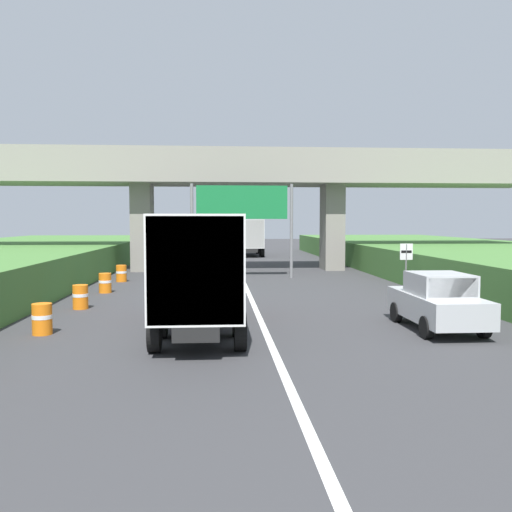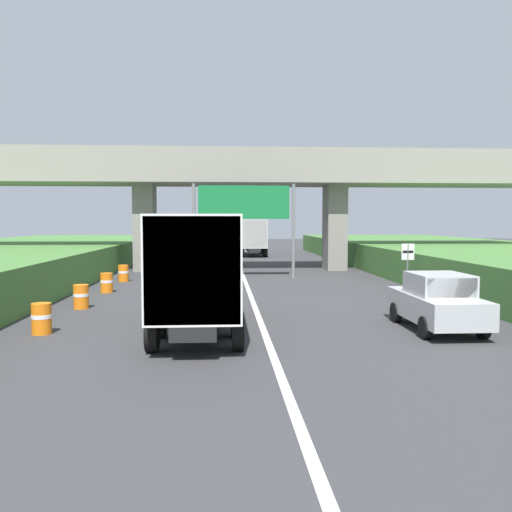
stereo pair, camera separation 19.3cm
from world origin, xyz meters
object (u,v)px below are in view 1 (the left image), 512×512
at_px(construction_barrel_2, 42,319).
at_px(overhead_highway_sign, 242,209).
at_px(truck_black, 249,235).
at_px(construction_barrel_4, 105,283).
at_px(construction_barrel_3, 80,297).
at_px(truck_red, 200,267).
at_px(construction_barrel_5, 121,273).
at_px(speed_limit_sign, 406,260).
at_px(car_silver, 438,301).

bearing_deg(construction_barrel_2, overhead_highway_sign, 66.69).
distance_m(truck_black, construction_barrel_4, 27.56).
bearing_deg(construction_barrel_3, construction_barrel_2, -89.37).
distance_m(truck_red, construction_barrel_3, 6.71).
bearing_deg(construction_barrel_4, construction_barrel_5, 90.86).
height_order(truck_red, construction_barrel_5, truck_red).
bearing_deg(construction_barrel_3, truck_black, 75.20).
height_order(overhead_highway_sign, truck_red, overhead_highway_sign).
xyz_separation_m(overhead_highway_sign, construction_barrel_3, (-6.52, -10.45, -3.54)).
bearing_deg(construction_barrel_2, speed_limit_sign, 32.26).
height_order(construction_barrel_3, construction_barrel_5, same).
distance_m(overhead_highway_sign, construction_barrel_3, 12.81).
xyz_separation_m(construction_barrel_2, construction_barrel_5, (-0.14, 13.69, 0.00)).
distance_m(truck_red, construction_barrel_4, 10.42).
relative_size(overhead_highway_sign, construction_barrel_3, 6.53).
height_order(overhead_highway_sign, construction_barrel_4, overhead_highway_sign).
bearing_deg(overhead_highway_sign, truck_red, -97.21).
bearing_deg(speed_limit_sign, construction_barrel_4, 178.48).
distance_m(speed_limit_sign, truck_black, 27.27).
xyz_separation_m(car_silver, construction_barrel_2, (-11.67, 0.14, -0.40)).
bearing_deg(truck_black, construction_barrel_2, -102.88).
bearing_deg(car_silver, construction_barrel_5, 130.52).
distance_m(car_silver, construction_barrel_3, 12.64).
bearing_deg(construction_barrel_4, truck_black, 72.73).
distance_m(construction_barrel_4, construction_barrel_5, 4.56).
xyz_separation_m(truck_black, car_silver, (3.58, -35.54, -1.08)).
distance_m(overhead_highway_sign, speed_limit_sign, 10.01).
xyz_separation_m(speed_limit_sign, car_silver, (-2.19, -8.89, -0.62)).
xyz_separation_m(overhead_highway_sign, truck_black, (1.63, 20.39, -2.06)).
bearing_deg(overhead_highway_sign, construction_barrel_5, -168.68).
bearing_deg(truck_black, truck_red, -95.70).
xyz_separation_m(construction_barrel_2, construction_barrel_3, (-0.05, 4.56, 0.00)).
distance_m(speed_limit_sign, construction_barrel_4, 13.98).
xyz_separation_m(truck_black, construction_barrel_2, (-8.10, -35.40, -1.47)).
relative_size(truck_red, construction_barrel_3, 8.11).
distance_m(truck_black, construction_barrel_2, 36.35).
xyz_separation_m(speed_limit_sign, construction_barrel_5, (-14.01, 4.93, -1.02)).
distance_m(construction_barrel_2, construction_barrel_4, 9.12).
xyz_separation_m(speed_limit_sign, construction_barrel_2, (-13.87, -8.75, -1.02)).
relative_size(truck_red, construction_barrel_5, 8.11).
bearing_deg(construction_barrel_3, overhead_highway_sign, 58.04).
relative_size(speed_limit_sign, construction_barrel_4, 2.48).
bearing_deg(speed_limit_sign, truck_red, -136.47).
height_order(truck_red, construction_barrel_2, truck_red).
bearing_deg(car_silver, overhead_highway_sign, 108.96).
height_order(truck_red, construction_barrel_3, truck_red).
relative_size(speed_limit_sign, car_silver, 0.54).
relative_size(overhead_highway_sign, construction_barrel_4, 6.53).
distance_m(speed_limit_sign, construction_barrel_5, 14.89).
bearing_deg(speed_limit_sign, construction_barrel_5, 160.60).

